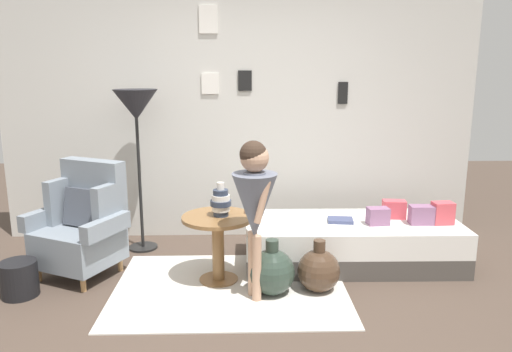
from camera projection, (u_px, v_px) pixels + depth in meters
The scene contains 17 objects.
ground_plane at pixel (238, 326), 3.38m from camera, with size 12.00×12.00×0.00m, color #4C3D33.
gallery_wall at pixel (239, 112), 5.00m from camera, with size 4.80×0.12×2.60m.
rug at pixel (230, 288), 3.95m from camera, with size 1.85×1.38×0.01m, color silver.
armchair at pixel (83, 224), 4.17m from camera, with size 0.89×0.81×0.97m.
daybed at pixel (352, 243), 4.42m from camera, with size 1.91×0.82×0.40m.
pillow_head at pixel (443, 213), 4.29m from camera, with size 0.18×0.12×0.20m, color #D64C56.
pillow_mid at pixel (422, 215), 4.29m from camera, with size 0.21×0.12×0.17m, color gray.
pillow_back at pixel (394, 209), 4.46m from camera, with size 0.20×0.12×0.16m, color #D64C56.
pillow_extra at pixel (378, 216), 4.28m from camera, with size 0.18×0.12×0.15m, color gray.
side_table at pixel (218, 235), 4.01m from camera, with size 0.59×0.59×0.56m.
vase_striped at pixel (221, 202), 3.96m from camera, with size 0.17×0.17×0.28m.
floor_lamp at pixel (136, 111), 4.55m from camera, with size 0.41×0.41×1.55m.
person_child at pixel (255, 199), 3.62m from camera, with size 0.34×0.34×1.23m.
book_on_daybed at pixel (340, 220), 4.36m from camera, with size 0.22×0.16×0.03m, color #434B73.
demijohn_near at pixel (272, 272), 3.82m from camera, with size 0.36×0.36×0.45m.
demijohn_far at pixel (319, 270), 3.88m from camera, with size 0.34×0.34×0.42m.
magazine_basket at pixel (19, 279), 3.80m from camera, with size 0.28×0.28×0.28m, color black.
Camera 1 is at (0.04, -3.08, 1.74)m, focal length 34.40 mm.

